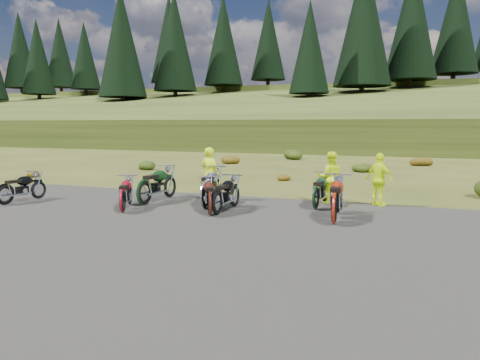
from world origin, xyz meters
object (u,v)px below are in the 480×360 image
at_px(motorcycle_3, 205,209).
at_px(person_middle, 210,175).
at_px(motorcycle_0, 6,206).
at_px(motorcycle_7, 316,210).

bearing_deg(motorcycle_3, person_middle, 8.62).
xyz_separation_m(motorcycle_0, motorcycle_7, (9.37, 2.90, 0.00)).
xyz_separation_m(motorcycle_3, motorcycle_7, (3.21, 1.07, 0.00)).
bearing_deg(motorcycle_3, motorcycle_0, 96.04).
bearing_deg(motorcycle_3, motorcycle_7, -82.08).
bearing_deg(person_middle, motorcycle_7, -177.37).
distance_m(motorcycle_3, person_middle, 1.71).
relative_size(motorcycle_3, person_middle, 1.30).
xyz_separation_m(motorcycle_0, person_middle, (5.69, 3.20, 0.90)).
distance_m(motorcycle_7, person_middle, 3.80).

